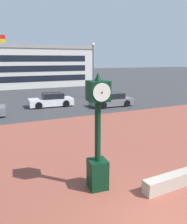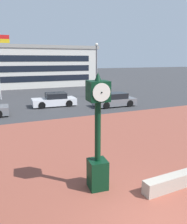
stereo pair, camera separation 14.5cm
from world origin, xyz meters
The scene contains 6 objects.
plaza_brick_paving centered at (0.00, 4.13, 0.00)m, with size 44.00×16.26×0.01m, color brown.
planter_wall centered at (1.99, 1.36, 0.25)m, with size 3.20×0.40×0.50m, color #ADA393.
street_clock centered at (-0.80, 2.44, 1.81)m, with size 0.71×0.76×4.03m.
car_street_near centered at (6.70, 14.80, 0.57)m, with size 4.05×1.90×1.28m.
car_street_mid centered at (1.40, 17.18, 0.57)m, with size 4.20×2.04×1.28m.
street_lamp_post centered at (7.19, 20.18, 3.83)m, with size 0.36×0.36×6.20m.
Camera 2 is at (-3.84, -4.13, 4.43)m, focal length 36.58 mm.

